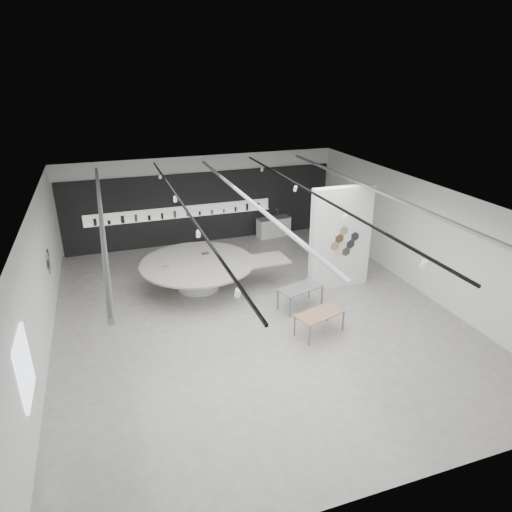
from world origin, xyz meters
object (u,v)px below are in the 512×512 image
object	(u,v)px
display_island	(200,271)
kitchen_counter	(274,227)
partition_column	(340,238)
sample_table_wood	(320,315)
sample_table_stone	(300,289)

from	to	relation	value
display_island	kitchen_counter	bearing A→B (deg)	42.85
partition_column	sample_table_wood	distance (m)	3.59
partition_column	kitchen_counter	size ratio (longest dim) A/B	2.22
sample_table_wood	kitchen_counter	world-z (taller)	kitchen_counter
partition_column	sample_table_stone	world-z (taller)	partition_column
display_island	sample_table_wood	bearing A→B (deg)	-57.80
sample_table_stone	kitchen_counter	xyz separation A→B (m)	(1.63, 6.62, -0.22)
sample_table_wood	sample_table_stone	xyz separation A→B (m)	(0.10, 1.59, 0.05)
partition_column	sample_table_stone	size ratio (longest dim) A/B	2.31
display_island	sample_table_stone	world-z (taller)	display_island
display_island	sample_table_stone	distance (m)	3.66
sample_table_wood	kitchen_counter	bearing A→B (deg)	78.13
display_island	sample_table_wood	size ratio (longest dim) A/B	3.27
kitchen_counter	sample_table_stone	bearing A→B (deg)	-111.20
partition_column	display_island	distance (m)	5.01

